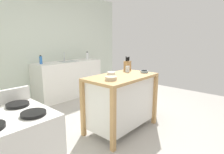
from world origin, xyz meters
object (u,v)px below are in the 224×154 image
object	(u,v)px
drinking_cup	(128,69)
sink_faucet	(64,56)
kitchen_island	(121,100)
bowl_ceramic_small	(144,72)
bowl_stoneware_deep	(111,73)
trash_bin	(146,98)
bottle_dish_soap	(87,56)
knife_block	(127,65)
bowl_ceramic_wide	(111,78)
bottle_spray_cleaner	(41,60)

from	to	relation	value
drinking_cup	sink_faucet	size ratio (longest dim) A/B	0.47
kitchen_island	drinking_cup	world-z (taller)	drinking_cup
sink_faucet	bowl_ceramic_small	bearing A→B (deg)	-91.08
drinking_cup	bowl_stoneware_deep	bearing A→B (deg)	168.68
bowl_stoneware_deep	drinking_cup	bearing A→B (deg)	-11.32
drinking_cup	trash_bin	distance (m)	0.81
kitchen_island	bottle_dish_soap	world-z (taller)	bottle_dish_soap
knife_block	trash_bin	world-z (taller)	knife_block
drinking_cup	trash_bin	bearing A→B (deg)	-9.34
trash_bin	kitchen_island	bearing A→B (deg)	-177.37
kitchen_island	bowl_stoneware_deep	xyz separation A→B (m)	(-0.03, 0.19, 0.41)
bowl_ceramic_wide	bowl_ceramic_small	world-z (taller)	bowl_ceramic_wide
trash_bin	knife_block	bearing A→B (deg)	152.01
kitchen_island	bottle_spray_cleaner	world-z (taller)	bottle_spray_cleaner
kitchen_island	bottle_dish_soap	bearing A→B (deg)	61.96
kitchen_island	bowl_ceramic_small	bearing A→B (deg)	-16.79
bowl_ceramic_wide	bottle_dish_soap	bearing A→B (deg)	56.17
knife_block	kitchen_island	bearing A→B (deg)	-153.17
knife_block	drinking_cup	distance (m)	0.18
kitchen_island	bottle_dish_soap	distance (m)	2.41
kitchen_island	bowl_ceramic_wide	world-z (taller)	bowl_ceramic_wide
bowl_stoneware_deep	bowl_ceramic_small	world-z (taller)	bowl_stoneware_deep
drinking_cup	bottle_spray_cleaner	world-z (taller)	bottle_spray_cleaner
bowl_ceramic_small	bottle_dish_soap	xyz separation A→B (m)	(0.67, 2.22, 0.09)
drinking_cup	bowl_ceramic_wide	bearing A→B (deg)	-162.49
kitchen_island	sink_faucet	bearing A→B (deg)	77.81
sink_faucet	bottle_spray_cleaner	xyz separation A→B (m)	(-0.69, -0.12, -0.02)
bowl_ceramic_wide	trash_bin	distance (m)	1.31
knife_block	bowl_ceramic_small	distance (m)	0.37
bowl_stoneware_deep	sink_faucet	world-z (taller)	sink_faucet
knife_block	bowl_stoneware_deep	size ratio (longest dim) A/B	1.95
bowl_ceramic_wide	bowl_stoneware_deep	xyz separation A→B (m)	(0.32, 0.27, -0.01)
bowl_stoneware_deep	trash_bin	bearing A→B (deg)	-10.14
knife_block	drinking_cup	world-z (taller)	knife_block
sink_faucet	drinking_cup	bearing A→B (deg)	-94.68
sink_faucet	bottle_spray_cleaner	size ratio (longest dim) A/B	1.12
bottle_spray_cleaner	bowl_stoneware_deep	bearing A→B (deg)	-84.86
kitchen_island	sink_faucet	size ratio (longest dim) A/B	5.20
bottle_spray_cleaner	bottle_dish_soap	bearing A→B (deg)	-1.79
bottle_dish_soap	bowl_ceramic_wide	bearing A→B (deg)	-123.83
bowl_ceramic_wide	sink_faucet	size ratio (longest dim) A/B	0.74
bowl_ceramic_small	drinking_cup	world-z (taller)	drinking_cup
bowl_ceramic_small	bottle_spray_cleaner	world-z (taller)	bottle_spray_cleaner
bowl_stoneware_deep	bowl_ceramic_small	bearing A→B (deg)	-34.36
bowl_ceramic_wide	bowl_ceramic_small	distance (m)	0.79
sink_faucet	bottle_dish_soap	bearing A→B (deg)	-14.21
bottle_dish_soap	bottle_spray_cleaner	world-z (taller)	bottle_dish_soap
knife_block	sink_faucet	xyz separation A→B (m)	(0.03, 2.01, 0.03)
knife_block	trash_bin	bearing A→B (deg)	-27.99
bowl_ceramic_wide	sink_faucet	world-z (taller)	sink_faucet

